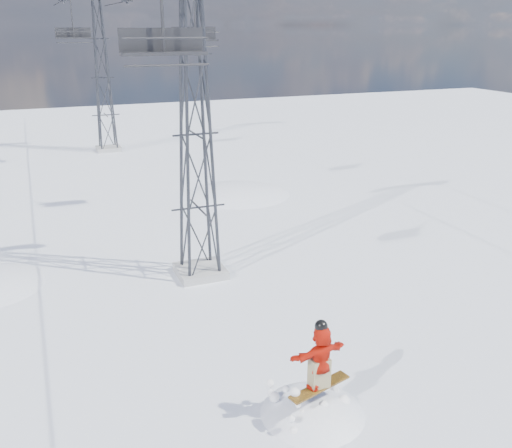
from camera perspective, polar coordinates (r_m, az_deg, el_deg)
The scene contains 7 objects.
ground at distance 15.59m, azimuth 0.20°, elevation -16.87°, with size 120.00×120.00×0.00m, color white.
snow_terrain at distance 37.90m, azimuth -19.24°, elevation -11.64°, with size 39.00×37.00×22.00m.
lift_tower_near at distance 20.77m, azimuth -6.05°, elevation 8.83°, with size 5.20×1.80×11.43m.
lift_tower_far at distance 45.17m, azimuth -15.08°, elevation 13.90°, with size 5.20×1.80×11.43m.
lift_chair_near at distance 14.88m, azimuth -9.28°, elevation 17.35°, with size 2.11×0.61×2.61m.
lift_chair_mid at distance 28.17m, azimuth -6.13°, elevation 18.25°, with size 2.12×0.61×2.63m.
lift_chair_far at distance 39.68m, azimuth -17.79°, elevation 17.64°, with size 2.20×0.63×2.73m.
Camera 1 is at (-4.71, -11.68, 9.19)m, focal length 40.00 mm.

